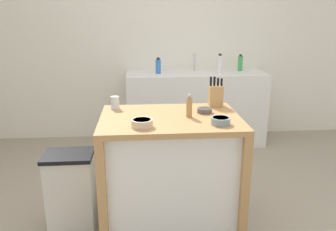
{
  "coord_description": "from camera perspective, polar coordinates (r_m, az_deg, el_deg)",
  "views": [
    {
      "loc": [
        -0.32,
        -2.46,
        1.62
      ],
      "look_at": [
        -0.1,
        0.17,
        0.83
      ],
      "focal_mm": 36.83,
      "sensor_mm": 36.0,
      "label": 1
    }
  ],
  "objects": [
    {
      "name": "bowl_ceramic_small",
      "position": [
        2.66,
        6.07,
        0.88
      ],
      "size": [
        0.11,
        0.11,
        0.04
      ],
      "color": "#564C47",
      "rests_on": "kitchen_island"
    },
    {
      "name": "bottle_hand_soap",
      "position": [
        4.54,
        11.88,
        8.47
      ],
      "size": [
        0.06,
        0.06,
        0.21
      ],
      "color": "green",
      "rests_on": "sink_counter"
    },
    {
      "name": "sink_counter",
      "position": [
        4.42,
        4.51,
        1.29
      ],
      "size": [
        1.72,
        0.6,
        0.91
      ],
      "color": "silver",
      "rests_on": "ground"
    },
    {
      "name": "bowl_stoneware_deep",
      "position": [
        2.32,
        -4.32,
        -1.23
      ],
      "size": [
        0.15,
        0.15,
        0.05
      ],
      "color": "beige",
      "rests_on": "kitchen_island"
    },
    {
      "name": "trash_bin",
      "position": [
        2.78,
        -15.73,
        -12.06
      ],
      "size": [
        0.36,
        0.28,
        0.63
      ],
      "color": "#B7B2A8",
      "rests_on": "ground"
    },
    {
      "name": "drinking_cup",
      "position": [
        2.78,
        -8.77,
        2.11
      ],
      "size": [
        0.07,
        0.07,
        0.1
      ],
      "color": "silver",
      "rests_on": "kitchen_island"
    },
    {
      "name": "bottle_spray_cleaner",
      "position": [
        4.23,
        -1.63,
        8.15
      ],
      "size": [
        0.06,
        0.06,
        0.19
      ],
      "color": "blue",
      "rests_on": "sink_counter"
    },
    {
      "name": "bottle_dish_soap",
      "position": [
        4.32,
        8.56,
        8.44
      ],
      "size": [
        0.06,
        0.06,
        0.24
      ],
      "color": "white",
      "rests_on": "sink_counter"
    },
    {
      "name": "bowl_ceramic_wide",
      "position": [
        2.39,
        8.69,
        -0.85
      ],
      "size": [
        0.13,
        0.13,
        0.05
      ],
      "color": "gray",
      "rests_on": "kitchen_island"
    },
    {
      "name": "knife_block",
      "position": [
        2.85,
        7.9,
        3.33
      ],
      "size": [
        0.11,
        0.09,
        0.25
      ],
      "color": "tan",
      "rests_on": "kitchen_island"
    },
    {
      "name": "ground_plane",
      "position": [
        2.96,
        2.38,
        -16.53
      ],
      "size": [
        6.63,
        6.63,
        0.0
      ],
      "primitive_type": "plane",
      "color": "gray",
      "rests_on": "ground"
    },
    {
      "name": "sink_faucet",
      "position": [
        4.44,
        4.39,
        8.79
      ],
      "size": [
        0.02,
        0.02,
        0.22
      ],
      "color": "#B7BCC1",
      "rests_on": "sink_counter"
    },
    {
      "name": "kitchen_island",
      "position": [
        2.69,
        0.35,
        -8.16
      ],
      "size": [
        1.04,
        0.75,
        0.88
      ],
      "color": "#AD7F4C",
      "rests_on": "ground"
    },
    {
      "name": "pepper_grinder",
      "position": [
        2.53,
        3.53,
        1.53
      ],
      "size": [
        0.04,
        0.04,
        0.17
      ],
      "color": "#AD7F4C",
      "rests_on": "kitchen_island"
    },
    {
      "name": "wall_back",
      "position": [
        4.58,
        -0.67,
        12.58
      ],
      "size": [
        5.63,
        0.1,
        2.6
      ],
      "primitive_type": "cube",
      "color": "silver",
      "rests_on": "ground"
    }
  ]
}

